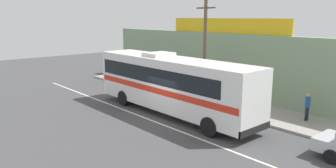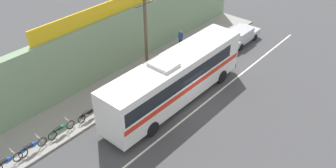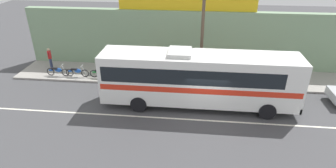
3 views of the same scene
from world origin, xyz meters
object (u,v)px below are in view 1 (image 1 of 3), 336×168
pedestrian_by_curb (308,105)px  utility_pole (205,51)px  pedestrian_far_left (124,66)px  intercity_bus (171,82)px  motorcycle_purple (141,81)px  motorcycle_black (156,85)px  motorcycle_orange (118,76)px  motorcycle_green (128,78)px

pedestrian_by_curb → utility_pole: bearing=-163.4°
utility_pole → pedestrian_far_left: (-12.45, 1.78, -2.64)m
intercity_bus → pedestrian_by_curb: bearing=35.9°
motorcycle_purple → motorcycle_black: bearing=-2.3°
motorcycle_purple → motorcycle_orange: 3.60m
motorcycle_purple → motorcycle_orange: (-3.60, -0.00, 0.00)m
motorcycle_orange → motorcycle_green: bearing=0.4°
utility_pole → motorcycle_purple: (-7.59, 0.30, -3.22)m
pedestrian_far_left → pedestrian_by_curb: bearing=0.3°
motorcycle_green → motorcycle_orange: bearing=-179.6°
motorcycle_black → utility_pole: bearing=-2.3°
intercity_bus → pedestrian_by_curb: intercity_bus is taller
motorcycle_orange → motorcycle_green: (1.59, 0.01, 0.00)m
motorcycle_green → motorcycle_purple: bearing=-0.2°
utility_pole → motorcycle_black: (-5.44, 0.21, -3.22)m
motorcycle_orange → pedestrian_by_curb: bearing=5.2°
pedestrian_far_left → intercity_bus: bearing=-20.6°
pedestrian_by_curb → motorcycle_green: bearing=-174.4°
motorcycle_black → motorcycle_purple: bearing=177.7°
intercity_bus → motorcycle_orange: size_ratio=6.71×
motorcycle_black → motorcycle_orange: (-5.75, 0.09, 0.00)m
motorcycle_orange → pedestrian_by_curb: 17.57m
motorcycle_orange → pedestrian_far_left: 2.03m
motorcycle_black → pedestrian_by_curb: (11.74, 1.67, 0.52)m
motorcycle_black → pedestrian_by_curb: bearing=8.1°
motorcycle_black → motorcycle_purple: same height
motorcycle_green → pedestrian_far_left: size_ratio=1.09×
intercity_bus → motorcycle_black: intercity_bus is taller
motorcycle_black → motorcycle_green: size_ratio=1.02×
utility_pole → motorcycle_orange: (-11.19, 0.30, -3.22)m
utility_pole → motorcycle_black: size_ratio=3.69×
motorcycle_orange → motorcycle_green: size_ratio=0.98×
intercity_bus → motorcycle_black: size_ratio=6.49×
utility_pole → motorcycle_purple: bearing=177.7°
intercity_bus → pedestrian_by_curb: (6.50, 4.70, -0.98)m
motorcycle_purple → pedestrian_by_curb: bearing=6.5°
pedestrian_by_curb → motorcycle_purple: bearing=-173.5°
pedestrian_by_curb → intercity_bus: bearing=-144.1°
motorcycle_orange → pedestrian_far_left: size_ratio=1.07×
motorcycle_orange → pedestrian_far_left: pedestrian_far_left is taller
utility_pole → motorcycle_black: 6.33m
motorcycle_black → pedestrian_by_curb: 11.87m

